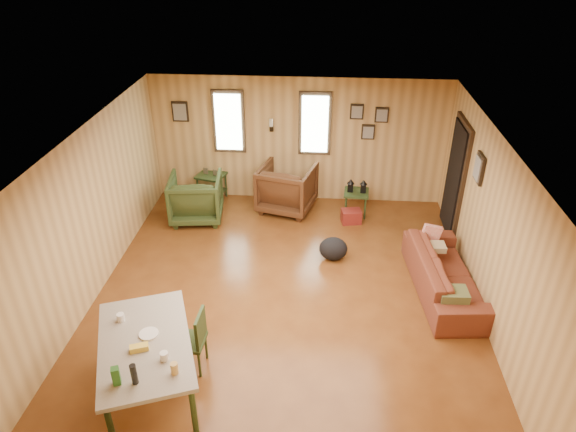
% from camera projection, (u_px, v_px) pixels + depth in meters
% --- Properties ---
extents(room, '(5.54, 6.04, 2.44)m').
position_uv_depth(room, '(299.00, 211.00, 7.26)').
color(room, brown).
rests_on(room, ground).
extents(sofa, '(0.80, 2.12, 0.81)m').
position_uv_depth(sofa, '(447.00, 268.00, 7.43)').
color(sofa, brown).
rests_on(sofa, ground).
extents(recliner_brown, '(1.15, 1.11, 0.98)m').
position_uv_depth(recliner_brown, '(287.00, 186.00, 9.57)').
color(recliner_brown, '#4A2A16').
rests_on(recliner_brown, ground).
extents(recliner_green, '(1.00, 0.95, 0.93)m').
position_uv_depth(recliner_green, '(196.00, 196.00, 9.27)').
color(recliner_green, '#2F3E1C').
rests_on(recliner_green, ground).
extents(end_table, '(0.61, 0.58, 0.65)m').
position_uv_depth(end_table, '(212.00, 182.00, 9.99)').
color(end_table, '#293E1B').
rests_on(end_table, ground).
extents(side_table, '(0.48, 0.48, 0.71)m').
position_uv_depth(side_table, '(357.00, 191.00, 9.41)').
color(side_table, '#293E1B').
rests_on(side_table, ground).
extents(cooler, '(0.39, 0.31, 0.25)m').
position_uv_depth(cooler, '(351.00, 216.00, 9.31)').
color(cooler, maroon).
rests_on(cooler, ground).
extents(backpack, '(0.54, 0.46, 0.39)m').
position_uv_depth(backpack, '(333.00, 249.00, 8.25)').
color(backpack, black).
rests_on(backpack, ground).
extents(sofa_pillows, '(0.43, 1.60, 0.33)m').
position_uv_depth(sofa_pillows, '(442.00, 265.00, 7.34)').
color(sofa_pillows, '#505730').
rests_on(sofa_pillows, sofa).
extents(dining_table, '(1.46, 1.84, 1.05)m').
position_uv_depth(dining_table, '(145.00, 348.00, 5.56)').
color(dining_table, gray).
rests_on(dining_table, ground).
extents(dining_chair, '(0.39, 0.39, 0.83)m').
position_uv_depth(dining_chair, '(194.00, 338.00, 6.09)').
color(dining_chair, '#2F3E1C').
rests_on(dining_chair, ground).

